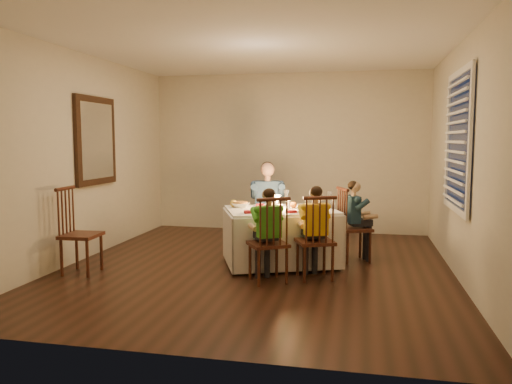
% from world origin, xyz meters
% --- Properties ---
extents(ground, '(5.00, 5.00, 0.00)m').
position_xyz_m(ground, '(0.00, 0.00, 0.00)').
color(ground, black).
rests_on(ground, ground).
extents(wall_left, '(0.02, 5.00, 2.60)m').
position_xyz_m(wall_left, '(-2.25, 0.00, 1.30)').
color(wall_left, beige).
rests_on(wall_left, ground).
extents(wall_right, '(0.02, 5.00, 2.60)m').
position_xyz_m(wall_right, '(2.25, 0.00, 1.30)').
color(wall_right, beige).
rests_on(wall_right, ground).
extents(wall_back, '(4.50, 0.02, 2.60)m').
position_xyz_m(wall_back, '(0.00, 2.50, 1.30)').
color(wall_back, beige).
rests_on(wall_back, ground).
extents(ceiling, '(5.00, 5.00, 0.00)m').
position_xyz_m(ceiling, '(0.00, 0.00, 2.60)').
color(ceiling, white).
rests_on(ceiling, wall_back).
extents(dining_table, '(1.57, 1.37, 0.65)m').
position_xyz_m(dining_table, '(0.25, 0.22, 0.49)').
color(dining_table, white).
rests_on(dining_table, ground).
extents(chair_adult, '(0.45, 0.44, 0.93)m').
position_xyz_m(chair_adult, '(-0.03, 0.84, 0.00)').
color(chair_adult, '#3D1D10').
rests_on(chair_adult, ground).
extents(chair_near_left, '(0.51, 0.51, 0.93)m').
position_xyz_m(chair_near_left, '(0.24, -0.56, 0.00)').
color(chair_near_left, '#3D1D10').
rests_on(chair_near_left, ground).
extents(chair_near_right, '(0.49, 0.48, 0.93)m').
position_xyz_m(chair_near_right, '(0.72, -0.33, 0.00)').
color(chair_near_right, '#3D1D10').
rests_on(chair_near_right, ground).
extents(chair_end, '(0.48, 0.49, 0.93)m').
position_xyz_m(chair_end, '(1.13, 0.58, 0.00)').
color(chair_end, '#3D1D10').
rests_on(chair_end, ground).
extents(chair_extra, '(0.40, 0.42, 0.99)m').
position_xyz_m(chair_extra, '(-1.90, -0.65, 0.00)').
color(chair_extra, '#3D1D10').
rests_on(chair_extra, ground).
extents(adult, '(0.52, 0.49, 1.22)m').
position_xyz_m(adult, '(-0.03, 0.84, 0.00)').
color(adult, navy).
rests_on(adult, ground).
extents(child_green, '(0.43, 0.42, 1.01)m').
position_xyz_m(child_green, '(0.24, -0.56, 0.00)').
color(child_green, green).
rests_on(child_green, ground).
extents(child_yellow, '(0.41, 0.40, 1.02)m').
position_xyz_m(child_yellow, '(0.72, -0.33, 0.00)').
color(child_yellow, yellow).
rests_on(child_yellow, ground).
extents(child_teal, '(0.39, 0.41, 1.01)m').
position_xyz_m(child_teal, '(1.13, 0.58, 0.00)').
color(child_teal, '#1A3442').
rests_on(child_teal, ground).
extents(setting_adult, '(0.34, 0.34, 0.02)m').
position_xyz_m(setting_adult, '(0.13, 0.47, 0.69)').
color(setting_adult, white).
rests_on(setting_adult, dining_table).
extents(setting_green, '(0.34, 0.34, 0.02)m').
position_xyz_m(setting_green, '(0.11, -0.13, 0.69)').
color(setting_green, white).
rests_on(setting_green, dining_table).
extents(setting_yellow, '(0.34, 0.34, 0.02)m').
position_xyz_m(setting_yellow, '(0.58, 0.01, 0.69)').
color(setting_yellow, white).
rests_on(setting_yellow, dining_table).
extents(setting_teal, '(0.34, 0.34, 0.02)m').
position_xyz_m(setting_teal, '(0.68, 0.40, 0.69)').
color(setting_teal, white).
rests_on(setting_teal, dining_table).
extents(candle_left, '(0.06, 0.06, 0.10)m').
position_xyz_m(candle_left, '(0.19, 0.19, 0.73)').
color(candle_left, silver).
rests_on(candle_left, dining_table).
extents(candle_right, '(0.06, 0.06, 0.10)m').
position_xyz_m(candle_right, '(0.34, 0.25, 0.73)').
color(candle_right, silver).
rests_on(candle_right, dining_table).
extents(squash, '(0.09, 0.09, 0.09)m').
position_xyz_m(squash, '(-0.35, 0.27, 0.73)').
color(squash, yellow).
rests_on(squash, dining_table).
extents(orange_fruit, '(0.08, 0.08, 0.08)m').
position_xyz_m(orange_fruit, '(0.39, 0.32, 0.72)').
color(orange_fruit, orange).
rests_on(orange_fruit, dining_table).
extents(serving_bowl, '(0.27, 0.27, 0.06)m').
position_xyz_m(serving_bowl, '(-0.26, 0.26, 0.71)').
color(serving_bowl, white).
rests_on(serving_bowl, dining_table).
extents(wall_mirror, '(0.06, 0.95, 1.15)m').
position_xyz_m(wall_mirror, '(-2.22, 0.30, 1.50)').
color(wall_mirror, black).
rests_on(wall_mirror, wall_left).
extents(window_blinds, '(0.07, 1.34, 1.54)m').
position_xyz_m(window_blinds, '(2.21, 0.10, 1.50)').
color(window_blinds, black).
rests_on(window_blinds, wall_right).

